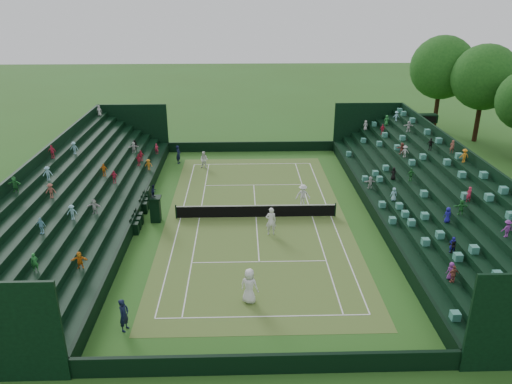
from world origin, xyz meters
The scene contains 18 objects.
ground centered at (0.00, 0.00, 0.00)m, with size 160.00×160.00×0.00m, color #2B551A.
court_surface centered at (0.00, 0.00, 0.01)m, with size 12.97×26.77×0.01m, color #2C6622.
perimeter_wall_north centered at (0.00, 15.88, 0.50)m, with size 17.17×0.20×1.00m, color black.
perimeter_wall_south centered at (0.00, -15.88, 0.50)m, with size 17.17×0.20×1.00m, color black.
perimeter_wall_east centered at (8.48, 0.00, 0.50)m, with size 0.20×31.77×1.00m, color black.
perimeter_wall_west centered at (-8.48, 0.00, 0.50)m, with size 0.20×31.77×1.00m, color black.
north_grandstand centered at (12.66, 0.00, 1.55)m, with size 6.60×32.00×4.90m.
south_grandstand centered at (-12.66, 0.00, 1.55)m, with size 6.60×32.00×4.90m.
tennis_net centered at (0.00, 0.00, 0.53)m, with size 11.67×0.10×1.06m.
scoreboard_tower centered at (17.75, 16.00, 3.14)m, with size 2.00×1.00×3.70m.
umpire_chair centered at (-7.19, -0.43, 1.20)m, with size 0.89×0.89×2.80m.
courtside_chairs centered at (-8.30, 0.12, 0.44)m, with size 0.54×5.51×1.17m.
player_near_west centered at (-0.67, -10.57, 1.00)m, with size 0.97×0.63×1.99m, color white.
player_near_east centered at (0.92, -2.74, 0.99)m, with size 0.72×0.48×1.99m, color silver.
player_far_west centered at (-4.46, 10.89, 0.80)m, with size 0.77×0.60×1.59m, color white.
player_far_east centered at (3.64, 2.02, 0.86)m, with size 1.12×0.64×1.73m, color white.
line_judge_north centered at (-6.99, 12.35, 0.88)m, with size 0.64×0.42×1.76m, color black.
line_judge_south centered at (-6.77, -12.71, 0.86)m, with size 0.63×0.41×1.73m, color black.
Camera 1 is at (-0.99, -32.91, 15.51)m, focal length 35.00 mm.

